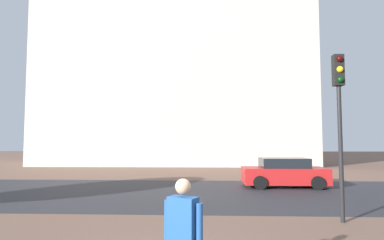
# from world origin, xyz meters

# --- Properties ---
(ground_plane) EXTENTS (120.00, 120.00, 0.00)m
(ground_plane) POSITION_xyz_m (0.00, 10.00, 0.00)
(ground_plane) COLOR brown
(street_asphalt_strip) EXTENTS (120.00, 8.69, 0.00)m
(street_asphalt_strip) POSITION_xyz_m (0.00, 9.62, 0.00)
(street_asphalt_strip) COLOR #2D2D33
(street_asphalt_strip) RESTS_ON ground_plane
(landmark_building) EXTENTS (26.69, 10.48, 36.49)m
(landmark_building) POSITION_xyz_m (-2.65, 28.35, 10.59)
(landmark_building) COLOR beige
(landmark_building) RESTS_ON ground_plane
(person_skater) EXTENTS (0.55, 0.41, 1.73)m
(person_skater) POSITION_xyz_m (0.44, -0.09, 0.96)
(person_skater) COLOR #333338
(person_skater) RESTS_ON ground_plane
(car_red) EXTENTS (4.05, 2.00, 1.43)m
(car_red) POSITION_xyz_m (4.65, 11.53, 0.69)
(car_red) COLOR red
(car_red) RESTS_ON ground_plane
(traffic_light_pole) EXTENTS (0.28, 0.34, 4.74)m
(traffic_light_pole) POSITION_xyz_m (4.57, 4.61, 3.31)
(traffic_light_pole) COLOR black
(traffic_light_pole) RESTS_ON ground_plane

